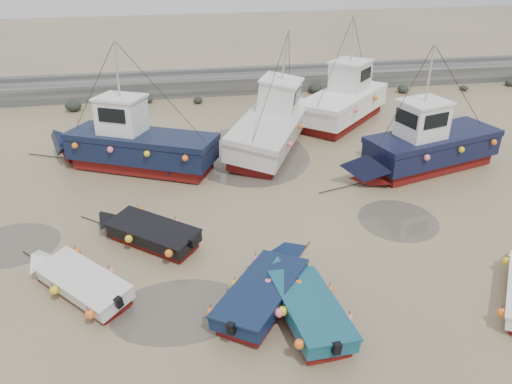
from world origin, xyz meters
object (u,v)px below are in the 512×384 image
(cabin_boat_0, at_px, (130,143))
(person, at_px, (171,181))
(dinghy_2, at_px, (304,302))
(cabin_boat_2, at_px, (423,145))
(dinghy_0, at_px, (79,277))
(dinghy_1, at_px, (268,287))
(cabin_boat_3, at_px, (348,99))
(dinghy_4, at_px, (147,229))
(cabin_boat_1, at_px, (271,122))

(cabin_boat_0, bearing_deg, person, -109.60)
(dinghy_2, height_order, cabin_boat_2, cabin_boat_2)
(dinghy_0, bearing_deg, dinghy_1, -56.83)
(cabin_boat_2, relative_size, cabin_boat_3, 1.21)
(dinghy_4, bearing_deg, person, 28.59)
(dinghy_1, xyz_separation_m, cabin_boat_3, (8.25, 16.22, 0.79))
(cabin_boat_2, bearing_deg, dinghy_2, 122.14)
(dinghy_2, bearing_deg, cabin_boat_1, 75.89)
(dinghy_0, height_order, cabin_boat_1, cabin_boat_1)
(dinghy_2, distance_m, cabin_boat_1, 14.14)
(dinghy_4, relative_size, person, 2.59)
(dinghy_0, distance_m, dinghy_2, 7.50)
(cabin_boat_0, xyz_separation_m, cabin_boat_3, (13.06, 4.99, 0.01))
(dinghy_1, relative_size, dinghy_2, 0.92)
(cabin_boat_1, bearing_deg, dinghy_4, -100.67)
(dinghy_1, xyz_separation_m, person, (-2.92, 9.38, -0.54))
(dinghy_0, height_order, dinghy_1, same)
(dinghy_0, distance_m, cabin_boat_0, 9.78)
(dinghy_0, distance_m, cabin_boat_2, 17.01)
(dinghy_0, xyz_separation_m, cabin_boat_1, (8.85, 11.50, 0.75))
(dinghy_2, bearing_deg, cabin_boat_3, 60.13)
(dinghy_4, bearing_deg, cabin_boat_3, -5.66)
(cabin_boat_0, height_order, cabin_boat_3, same)
(cabin_boat_0, relative_size, person, 5.24)
(dinghy_0, xyz_separation_m, cabin_boat_2, (15.54, 6.86, 0.79))
(dinghy_4, xyz_separation_m, cabin_boat_2, (13.38, 4.21, 0.79))
(cabin_boat_1, height_order, cabin_boat_2, same)
(cabin_boat_1, distance_m, cabin_boat_3, 6.34)
(dinghy_0, xyz_separation_m, person, (3.18, 7.81, -0.55))
(cabin_boat_0, distance_m, person, 2.96)
(cabin_boat_0, height_order, cabin_boat_2, same)
(dinghy_1, bearing_deg, cabin_boat_3, 99.74)
(cabin_boat_2, distance_m, person, 12.47)
(dinghy_0, height_order, dinghy_4, same)
(cabin_boat_0, height_order, person, cabin_boat_0)
(cabin_boat_1, relative_size, cabin_boat_3, 1.32)
(dinghy_2, xyz_separation_m, cabin_boat_1, (1.78, 14.01, 0.75))
(cabin_boat_1, bearing_deg, dinghy_0, -101.19)
(dinghy_1, bearing_deg, dinghy_2, -7.20)
(dinghy_4, xyz_separation_m, cabin_boat_3, (12.19, 12.01, 0.79))
(dinghy_0, relative_size, cabin_boat_3, 0.58)
(dinghy_0, distance_m, dinghy_4, 3.42)
(cabin_boat_1, relative_size, cabin_boat_2, 1.09)
(dinghy_4, distance_m, cabin_boat_3, 17.13)
(dinghy_0, distance_m, cabin_boat_3, 20.53)
(cabin_boat_1, bearing_deg, dinghy_1, -75.50)
(cabin_boat_2, xyz_separation_m, person, (-12.36, 0.96, -1.34))
(person, bearing_deg, cabin_boat_2, 164.32)
(cabin_boat_3, distance_m, person, 13.16)
(dinghy_2, distance_m, person, 11.04)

